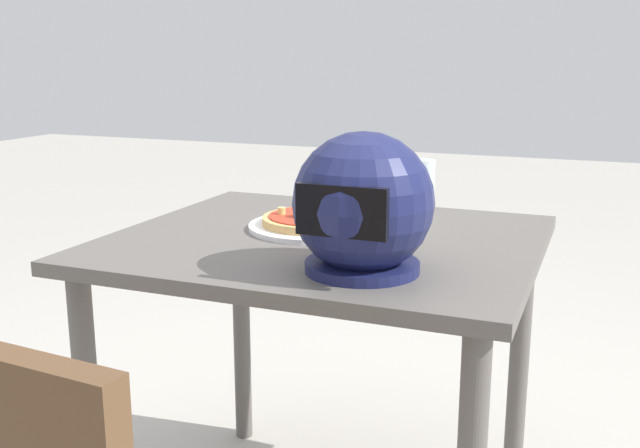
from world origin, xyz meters
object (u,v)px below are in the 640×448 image
pizza (315,219)px  dining_table (325,282)px  motorcycle_helmet (363,206)px  drinking_glass (421,186)px

pizza → dining_table: bearing=131.7°
pizza → motorcycle_helmet: bearing=126.7°
dining_table → drinking_glass: drinking_glass is taller
pizza → drinking_glass: bearing=-122.3°
dining_table → drinking_glass: (-0.13, -0.33, 0.17)m
motorcycle_helmet → pizza: bearing=-53.3°
dining_table → pizza: bearing=-48.3°
pizza → motorcycle_helmet: motorcycle_helmet is taller
motorcycle_helmet → dining_table: bearing=-54.5°
dining_table → pizza: 0.15m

